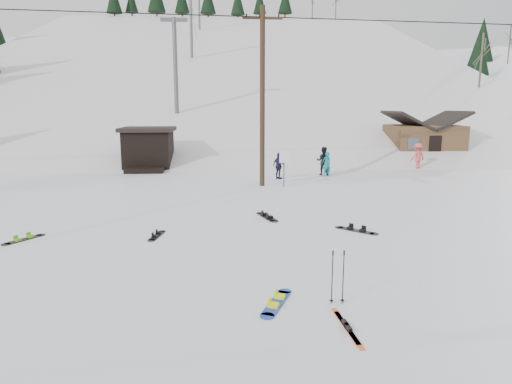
{
  "coord_description": "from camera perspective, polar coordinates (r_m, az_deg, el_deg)",
  "views": [
    {
      "loc": [
        0.12,
        -9.61,
        4.16
      ],
      "look_at": [
        1.07,
        4.87,
        1.4
      ],
      "focal_mm": 32.0,
      "sensor_mm": 36.0,
      "label": 1
    }
  ],
  "objects": [
    {
      "name": "ground",
      "position": [
        10.47,
        -4.22,
        -12.67
      ],
      "size": [
        200.0,
        200.0,
        0.0
      ],
      "primitive_type": "plane",
      "color": "white",
      "rests_on": "ground"
    },
    {
      "name": "skier_navy",
      "position": [
        26.15,
        2.87,
        3.28
      ],
      "size": [
        0.83,
        0.93,
        1.51
      ],
      "primitive_type": "imported",
      "rotation": [
        0.0,
        0.0,
        2.22
      ],
      "color": "#1B1940",
      "rests_on": "ground"
    },
    {
      "name": "lift_tower_far",
      "position": [
        81.44,
        -7.14,
        22.52
      ],
      "size": [
        2.2,
        0.36,
        8.0
      ],
      "color": "#595B60",
      "rests_on": "ski_slope"
    },
    {
      "name": "skier_teal",
      "position": [
        27.42,
        8.81,
        3.46
      ],
      "size": [
        0.62,
        0.5,
        1.46
      ],
      "primitive_type": "imported",
      "rotation": [
        0.0,
        0.0,
        3.46
      ],
      "color": "#0D7C85",
      "rests_on": "ground"
    },
    {
      "name": "ridge_right",
      "position": [
        72.23,
        28.0,
        -2.63
      ],
      "size": [
        45.66,
        93.98,
        54.59
      ],
      "primitive_type": "cube",
      "rotation": [
        0.21,
        -0.05,
        -0.12
      ],
      "color": "white",
      "rests_on": "ground"
    },
    {
      "name": "ski_poles",
      "position": [
        9.96,
        10.18,
        -10.34
      ],
      "size": [
        0.32,
        0.09,
        1.17
      ],
      "color": "black",
      "rests_on": "ground"
    },
    {
      "name": "board_scatter_b",
      "position": [
        15.16,
        -12.3,
        -5.32
      ],
      "size": [
        0.43,
        1.27,
        0.09
      ],
      "rotation": [
        0.0,
        0.0,
        1.39
      ],
      "color": "black",
      "rests_on": "ground"
    },
    {
      "name": "ski_slope",
      "position": [
        66.6,
        -3.77,
        -3.29
      ],
      "size": [
        60.0,
        85.24,
        65.97
      ],
      "primitive_type": "cube",
      "rotation": [
        0.31,
        0.0,
        0.0
      ],
      "color": "white",
      "rests_on": "ground"
    },
    {
      "name": "lift_hut",
      "position": [
        31.1,
        -13.29,
        5.33
      ],
      "size": [
        3.4,
        4.1,
        2.75
      ],
      "color": "black",
      "rests_on": "ground"
    },
    {
      "name": "skier_dark",
      "position": [
        27.97,
        8.41,
        3.87
      ],
      "size": [
        1.0,
        0.89,
        1.71
      ],
      "primitive_type": "imported",
      "rotation": [
        0.0,
        0.0,
        2.79
      ],
      "color": "black",
      "rests_on": "ground"
    },
    {
      "name": "trail_sign",
      "position": [
        23.55,
        3.53,
        3.72
      ],
      "size": [
        0.5,
        0.09,
        1.85
      ],
      "color": "#595B60",
      "rests_on": "ground"
    },
    {
      "name": "hero_snowboard",
      "position": [
        10.01,
        2.58,
        -13.61
      ],
      "size": [
        0.81,
        1.49,
        0.11
      ],
      "rotation": [
        0.0,
        0.0,
        1.17
      ],
      "color": "#1C3FBB",
      "rests_on": "ground"
    },
    {
      "name": "treeline_crest",
      "position": [
        95.7,
        -3.88,
        8.26
      ],
      "size": [
        50.0,
        6.0,
        10.0
      ],
      "primitive_type": null,
      "color": "black",
      "rests_on": "ski_slope"
    },
    {
      "name": "lift_tower_near",
      "position": [
        39.99,
        -10.06,
        15.92
      ],
      "size": [
        2.2,
        0.36,
        8.0
      ],
      "color": "#595B60",
      "rests_on": "ski_slope"
    },
    {
      "name": "board_scatter_f",
      "position": [
        17.23,
        1.39,
        -3.1
      ],
      "size": [
        0.72,
        1.6,
        0.12
      ],
      "rotation": [
        0.0,
        0.0,
        1.88
      ],
      "color": "black",
      "rests_on": "ground"
    },
    {
      "name": "skier_pink",
      "position": [
        31.77,
        19.54,
        4.2
      ],
      "size": [
        1.28,
        1.01,
        1.73
      ],
      "primitive_type": "imported",
      "rotation": [
        0.0,
        0.0,
        3.51
      ],
      "color": "#E24F55",
      "rests_on": "ground"
    },
    {
      "name": "lift_tower_mid",
      "position": [
        60.61,
        -8.12,
        20.36
      ],
      "size": [
        2.2,
        0.36,
        8.0
      ],
      "color": "#595B60",
      "rests_on": "ski_slope"
    },
    {
      "name": "utility_pole",
      "position": [
        23.69,
        0.8,
        12.03
      ],
      "size": [
        2.0,
        0.26,
        9.0
      ],
      "color": "#3A2819",
      "rests_on": "ground"
    },
    {
      "name": "board_scatter_c",
      "position": [
        16.16,
        -27.03,
        -5.26
      ],
      "size": [
        0.93,
        1.25,
        0.1
      ],
      "rotation": [
        0.0,
        0.0,
        0.98
      ],
      "color": "black",
      "rests_on": "ground"
    },
    {
      "name": "hero_skis",
      "position": [
        9.19,
        11.29,
        -16.2
      ],
      "size": [
        0.21,
        1.65,
        0.09
      ],
      "rotation": [
        0.0,
        0.0,
        0.07
      ],
      "color": "#DF5116",
      "rests_on": "ground"
    },
    {
      "name": "board_scatter_d",
      "position": [
        15.78,
        12.42,
        -4.67
      ],
      "size": [
        1.24,
        1.18,
        0.11
      ],
      "rotation": [
        0.0,
        0.0,
        -0.75
      ],
      "color": "black",
      "rests_on": "ground"
    },
    {
      "name": "cabin",
      "position": [
        36.85,
        20.17,
        5.95
      ],
      "size": [
        5.39,
        4.4,
        3.77
      ],
      "color": "brown",
      "rests_on": "ground"
    }
  ]
}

